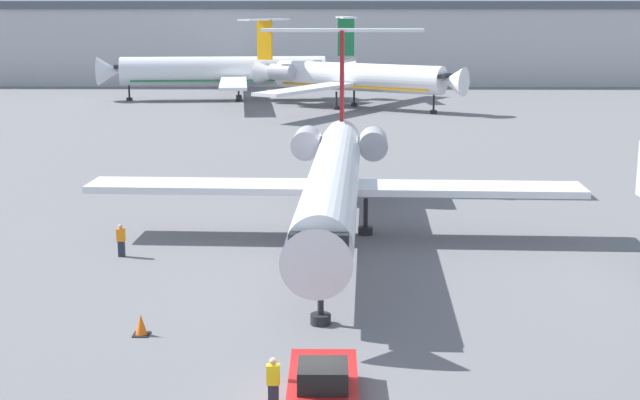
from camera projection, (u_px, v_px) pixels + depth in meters
The scene contains 8 objects.
terminal_building at pixel (329, 42), 143.42m from camera, with size 180.00×16.80×12.93m.
airplane_main at pixel (334, 175), 46.93m from camera, with size 26.17×31.42×10.61m.
pushback_tug at pixel (323, 386), 27.32m from camera, with size 2.12×4.22×1.67m.
worker_near_tug at pixel (273, 382), 26.98m from camera, with size 0.40×0.24×1.66m.
worker_by_wing at pixel (121, 240), 43.60m from camera, with size 0.40×0.24×1.63m.
traffic_cone_left at pixel (141, 325), 33.21m from camera, with size 0.61×0.61×0.82m.
airplane_parked_far_left at pixel (350, 77), 107.30m from camera, with size 27.31×32.74×10.56m.
airplane_parked_far_right at pixel (231, 71), 117.19m from camera, with size 33.90×37.22×10.78m.
Camera 1 is at (0.53, -25.57, 11.99)m, focal length 50.00 mm.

